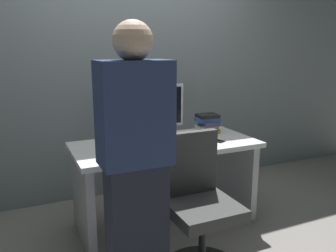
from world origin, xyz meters
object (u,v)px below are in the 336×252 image
at_px(person_at_desk, 136,165).
at_px(cup_near_keyboard, 123,143).
at_px(monitor, 153,108).
at_px(cell_phone, 216,140).
at_px(office_chair, 199,210).
at_px(mouse, 200,142).
at_px(desk, 166,168).
at_px(cup_by_monitor, 115,138).
at_px(book_stack, 208,123).
at_px(keyboard, 168,146).

relative_size(person_at_desk, cup_near_keyboard, 16.05).
relative_size(monitor, cell_phone, 3.75).
height_order(office_chair, cell_phone, office_chair).
relative_size(mouse, cup_near_keyboard, 0.98).
relative_size(desk, cup_by_monitor, 18.64).
bearing_deg(mouse, cup_by_monitor, 153.44).
xyz_separation_m(mouse, book_stack, (0.25, 0.30, 0.07)).
height_order(desk, monitor, monitor).
distance_m(person_at_desk, monitor, 1.05).
bearing_deg(office_chair, cell_phone, 49.04).
height_order(office_chair, monitor, monitor).
xyz_separation_m(monitor, cell_phone, (0.43, -0.33, -0.25)).
bearing_deg(person_at_desk, monitor, 62.63).
xyz_separation_m(cup_near_keyboard, cup_by_monitor, (-0.01, 0.21, -0.01)).
distance_m(mouse, cup_by_monitor, 0.69).
relative_size(office_chair, cup_by_monitor, 11.65).
bearing_deg(monitor, desk, -81.65).
xyz_separation_m(desk, monitor, (-0.03, 0.20, 0.48)).
xyz_separation_m(desk, cell_phone, (0.40, -0.13, 0.22)).
relative_size(monitor, book_stack, 2.39).
bearing_deg(office_chair, cup_near_keyboard, 119.43).
distance_m(office_chair, cell_phone, 0.75).
distance_m(keyboard, book_stack, 0.61).
distance_m(monitor, cell_phone, 0.60).
bearing_deg(cell_phone, keyboard, 161.35).
xyz_separation_m(person_at_desk, book_stack, (1.00, 0.87, -0.02)).
bearing_deg(person_at_desk, keyboard, 51.13).
bearing_deg(cell_phone, office_chair, -151.63).
height_order(desk, cell_phone, cell_phone).
height_order(monitor, cell_phone, monitor).
bearing_deg(desk, keyboard, -105.99).
distance_m(cup_near_keyboard, book_stack, 0.89).
relative_size(keyboard, cell_phone, 2.99).
xyz_separation_m(cup_near_keyboard, cell_phone, (0.78, -0.07, -0.05)).
height_order(office_chair, person_at_desk, person_at_desk).
xyz_separation_m(monitor, keyboard, (-0.01, -0.35, -0.25)).
bearing_deg(cell_phone, mouse, 166.69).
xyz_separation_m(office_chair, cell_phone, (0.45, 0.51, 0.31)).
distance_m(keyboard, mouse, 0.28).
xyz_separation_m(person_at_desk, keyboard, (0.47, 0.58, -0.10)).
bearing_deg(mouse, keyboard, 178.80).
bearing_deg(book_stack, person_at_desk, -138.82).
height_order(office_chair, cup_near_keyboard, office_chair).
bearing_deg(cell_phone, desk, 141.72).
bearing_deg(cell_phone, person_at_desk, -167.53).
bearing_deg(cup_by_monitor, cell_phone, -20.13).
bearing_deg(book_stack, monitor, 174.18).
height_order(mouse, cell_phone, mouse).
relative_size(desk, mouse, 15.05).
relative_size(office_chair, mouse, 9.40).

